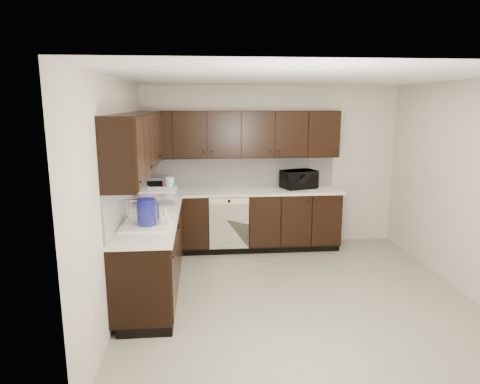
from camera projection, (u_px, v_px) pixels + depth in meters
name	position (u px, v px, depth m)	size (l,w,h in m)	color
floor	(296.00, 295.00, 5.06)	(4.00, 4.00, 0.00)	gray
ceiling	(302.00, 77.00, 4.55)	(4.00, 4.00, 0.00)	white
wall_back	(271.00, 166.00, 6.76)	(4.00, 0.02, 2.50)	beige
wall_left	(118.00, 195.00, 4.63)	(0.02, 4.00, 2.50)	beige
wall_right	(467.00, 189.00, 4.98)	(0.02, 4.00, 2.50)	beige
wall_front	(366.00, 253.00, 2.86)	(4.00, 0.02, 2.50)	beige
lower_cabinets	(209.00, 236.00, 5.97)	(3.00, 2.80, 0.90)	black
countertop	(208.00, 201.00, 5.86)	(3.03, 2.83, 0.04)	white
backsplash	(192.00, 179.00, 6.00)	(3.00, 2.80, 0.48)	silver
upper_cabinets	(200.00, 138.00, 5.78)	(3.00, 2.80, 0.70)	black
dishwasher	(229.00, 220.00, 6.26)	(0.58, 0.04, 0.78)	#F9EDCB
sink	(149.00, 228.00, 4.72)	(0.54, 0.82, 0.42)	#F9EDCB
microwave	(299.00, 179.00, 6.58)	(0.50, 0.34, 0.28)	black
soap_bottle_a	(166.00, 217.00, 4.58)	(0.09, 0.09, 0.19)	gray
soap_bottle_b	(149.00, 195.00, 5.55)	(0.09, 0.09, 0.24)	gray
toaster_oven	(157.00, 184.00, 6.38)	(0.34, 0.26, 0.22)	#B0B0B2
storage_bin	(159.00, 197.00, 5.59)	(0.46, 0.34, 0.18)	silver
blue_pitcher	(147.00, 213.00, 4.53)	(0.20, 0.20, 0.30)	navy
teal_tumbler	(174.00, 189.00, 6.03)	(0.09, 0.09, 0.20)	#0C8089
paper_towel_roll	(170.00, 187.00, 6.02)	(0.12, 0.12, 0.27)	white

